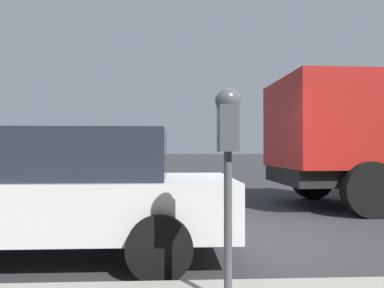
# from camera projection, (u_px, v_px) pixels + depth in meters

# --- Properties ---
(ground_plane) EXTENTS (220.00, 220.00, 0.00)m
(ground_plane) POSITION_uv_depth(u_px,v_px,m) (235.00, 235.00, 5.47)
(ground_plane) COLOR #333335
(parking_meter) EXTENTS (0.21, 0.19, 1.58)m
(parking_meter) POSITION_uv_depth(u_px,v_px,m) (228.00, 139.00, 2.75)
(parking_meter) COLOR #4C5156
(parking_meter) RESTS_ON sidewalk
(car_white) EXTENTS (2.03, 4.36, 1.49)m
(car_white) POSITION_uv_depth(u_px,v_px,m) (52.00, 190.00, 4.40)
(car_white) COLOR silver
(car_white) RESTS_ON ground_plane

